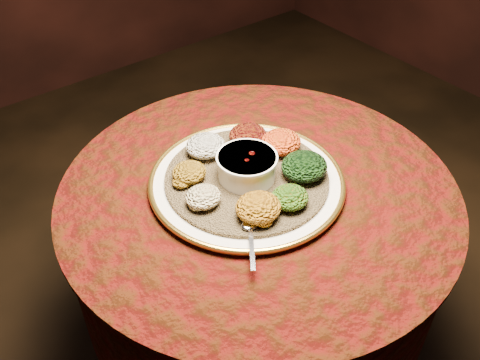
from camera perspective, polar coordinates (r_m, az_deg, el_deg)
table at (r=1.40m, az=1.82°, el=-6.32°), size 0.96×0.96×0.73m
platter at (r=1.28m, az=0.72°, el=-0.15°), size 0.59×0.59×0.02m
injera at (r=1.27m, az=0.72°, el=0.22°), size 0.50×0.50×0.01m
stew_bowl at (r=1.24m, az=0.74°, el=1.61°), size 0.14×0.14×0.06m
spoon at (r=1.13m, az=1.11°, el=-5.13°), size 0.10×0.12×0.01m
portion_ayib at (r=1.32m, az=-3.70°, el=3.67°), size 0.10×0.09×0.05m
portion_kitfo at (r=1.36m, az=0.83°, el=4.81°), size 0.10×0.09×0.05m
portion_tikil at (r=1.34m, az=4.38°, el=4.07°), size 0.10×0.10×0.05m
portion_gomen at (r=1.26m, az=6.87°, el=1.46°), size 0.11×0.11×0.05m
portion_mixveg at (r=1.19m, az=5.35°, el=-1.86°), size 0.08×0.08×0.04m
portion_kik at (r=1.15m, az=1.96°, el=-2.94°), size 0.10×0.10×0.05m
portion_timatim at (r=1.19m, az=-3.92°, el=-1.81°), size 0.08×0.08×0.04m
portion_shiro at (r=1.25m, az=-5.44°, el=0.83°), size 0.08×0.08×0.04m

